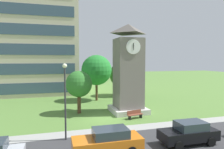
# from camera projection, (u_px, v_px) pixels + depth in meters

# --- Properties ---
(ground_plane) EXTENTS (160.00, 160.00, 0.00)m
(ground_plane) POSITION_uv_depth(u_px,v_px,m) (104.00, 119.00, 21.75)
(ground_plane) COLOR #567F38
(kerb_strip) EXTENTS (120.00, 1.60, 0.01)m
(kerb_strip) POSITION_uv_depth(u_px,v_px,m) (113.00, 130.00, 18.42)
(kerb_strip) COLOR #9E9E99
(kerb_strip) RESTS_ON ground
(office_building) EXTENTS (18.77, 12.60, 25.60)m
(office_building) POSITION_uv_depth(u_px,v_px,m) (25.00, 25.00, 38.48)
(office_building) COLOR beige
(office_building) RESTS_ON ground
(clock_tower) EXTENTS (4.06, 4.06, 10.50)m
(clock_tower) POSITION_uv_depth(u_px,v_px,m) (128.00, 73.00, 24.32)
(clock_tower) COLOR slate
(clock_tower) RESTS_ON ground
(park_bench) EXTENTS (1.86, 0.87, 0.88)m
(park_bench) POSITION_uv_depth(u_px,v_px,m) (135.00, 114.00, 21.91)
(park_bench) COLOR brown
(park_bench) RESTS_ON ground
(street_lamp) EXTENTS (0.36, 0.36, 6.03)m
(street_lamp) POSITION_uv_depth(u_px,v_px,m) (65.00, 93.00, 15.87)
(street_lamp) COLOR #333338
(street_lamp) RESTS_ON ground
(tree_near_tower) EXTENTS (4.46, 4.46, 5.92)m
(tree_near_tower) POSITION_uv_depth(u_px,v_px,m) (122.00, 75.00, 35.72)
(tree_near_tower) COLOR #513823
(tree_near_tower) RESTS_ON ground
(tree_by_building) EXTENTS (4.66, 4.66, 7.05)m
(tree_by_building) POSITION_uv_depth(u_px,v_px,m) (97.00, 70.00, 31.41)
(tree_by_building) COLOR #513823
(tree_by_building) RESTS_ON ground
(tree_streetside) EXTENTS (3.10, 3.10, 5.03)m
(tree_streetside) POSITION_uv_depth(u_px,v_px,m) (79.00, 84.00, 23.89)
(tree_streetside) COLOR #513823
(tree_streetside) RESTS_ON ground
(parked_car_orange) EXTENTS (4.69, 2.03, 1.69)m
(parked_car_orange) POSITION_uv_depth(u_px,v_px,m) (108.00, 141.00, 13.77)
(parked_car_orange) COLOR orange
(parked_car_orange) RESTS_ON ground
(parked_car_black) EXTENTS (4.36, 1.95, 1.69)m
(parked_car_black) POSITION_uv_depth(u_px,v_px,m) (189.00, 133.00, 15.30)
(parked_car_black) COLOR black
(parked_car_black) RESTS_ON ground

